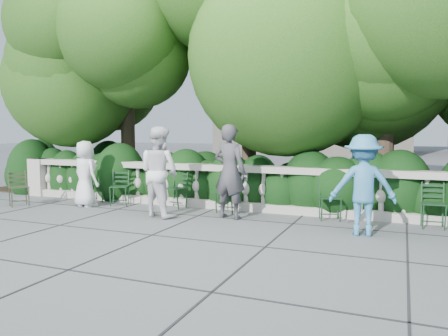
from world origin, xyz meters
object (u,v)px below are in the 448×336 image
at_px(person_woman_grey, 230,172).
at_px(person_casual_man, 159,172).
at_px(chair_b, 118,206).
at_px(chair_c, 224,214).
at_px(chair_a, 88,203).
at_px(chair_d, 172,209).
at_px(chair_e, 433,230).
at_px(person_older_blue, 363,185).
at_px(chair_weathered, 21,207).
at_px(person_businessman, 85,174).
at_px(chair_f, 331,222).

bearing_deg(person_woman_grey, person_casual_man, 22.32).
bearing_deg(chair_b, chair_c, -22.27).
bearing_deg(chair_a, chair_d, 14.33).
height_order(chair_e, person_older_blue, person_older_blue).
bearing_deg(chair_b, chair_weathered, 179.79).
relative_size(chair_c, chair_d, 1.00).
xyz_separation_m(person_businessman, person_casual_man, (2.19, -0.35, 0.16)).
xyz_separation_m(chair_b, chair_e, (6.66, 0.14, 0.00)).
distance_m(chair_weathered, person_older_blue, 7.61).
height_order(chair_c, person_businessman, person_businessman).
bearing_deg(chair_e, chair_d, 175.69).
height_order(chair_a, person_casual_man, person_casual_man).
bearing_deg(person_casual_man, person_businessman, 5.68).
relative_size(chair_e, chair_f, 1.00).
xyz_separation_m(chair_a, chair_weathered, (-1.10, -1.01, 0.00)).
height_order(chair_b, chair_c, same).
height_order(person_businessman, person_older_blue, person_older_blue).
bearing_deg(person_businessman, person_woman_grey, -161.91).
height_order(chair_f, chair_weathered, same).
distance_m(chair_c, person_casual_man, 1.65).
bearing_deg(chair_weathered, chair_a, -14.54).
distance_m(chair_a, person_casual_man, 2.70).
bearing_deg(chair_weathered, chair_d, -38.06).
xyz_separation_m(person_casual_man, person_older_blue, (4.01, -0.08, -0.07)).
distance_m(person_casual_man, person_older_blue, 4.02).
height_order(chair_d, chair_weathered, same).
height_order(chair_a, chair_weathered, same).
xyz_separation_m(chair_weathered, person_businessman, (1.35, 0.64, 0.77)).
height_order(chair_e, person_businessman, person_businessman).
bearing_deg(chair_b, person_woman_grey, -30.55).
xyz_separation_m(chair_f, chair_weathered, (-6.90, -1.08, 0.00)).
xyz_separation_m(chair_a, chair_d, (2.25, 0.14, 0.00)).
height_order(chair_c, chair_e, same).
xyz_separation_m(chair_a, chair_c, (3.57, 0.03, 0.00)).
height_order(chair_e, chair_weathered, same).
xyz_separation_m(chair_d, person_casual_man, (0.19, -0.86, 0.93)).
xyz_separation_m(chair_c, chair_e, (4.03, 0.03, 0.00)).
xyz_separation_m(chair_f, person_older_blue, (0.65, -0.87, 0.85)).
bearing_deg(person_older_blue, person_businessman, -16.09).
height_order(person_casual_man, person_older_blue, person_casual_man).
bearing_deg(person_older_blue, person_woman_grey, -21.38).
bearing_deg(person_woman_grey, chair_f, -158.04).
bearing_deg(chair_c, person_woman_grey, -57.53).
distance_m(chair_a, person_woman_grey, 3.99).
bearing_deg(person_older_blue, chair_b, -19.61).
xyz_separation_m(chair_e, person_older_blue, (-1.15, -0.86, 0.85)).
xyz_separation_m(chair_weathered, person_casual_man, (3.54, 0.29, 0.93)).
height_order(chair_a, chair_b, same).
distance_m(chair_e, person_older_blue, 1.68).
distance_m(chair_a, chair_weathered, 1.50).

